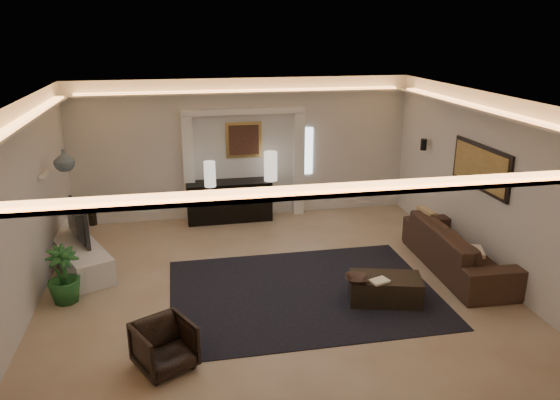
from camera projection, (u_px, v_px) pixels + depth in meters
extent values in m
plane|color=tan|center=(275.00, 289.00, 8.28)|extent=(7.00, 7.00, 0.00)
plane|color=white|center=(274.00, 101.00, 7.38)|extent=(7.00, 7.00, 0.00)
plane|color=silver|center=(244.00, 149.00, 11.10)|extent=(7.00, 0.00, 7.00)
plane|color=silver|center=(349.00, 325.00, 4.57)|extent=(7.00, 0.00, 7.00)
plane|color=silver|center=(20.00, 216.00, 7.19)|extent=(0.00, 7.00, 7.00)
plane|color=silver|center=(491.00, 187.00, 8.47)|extent=(0.00, 7.00, 7.00)
cube|color=silver|center=(274.00, 121.00, 7.47)|extent=(7.00, 7.00, 0.04)
cube|color=white|center=(307.00, 151.00, 11.35)|extent=(0.25, 0.03, 1.00)
cube|color=black|center=(303.00, 292.00, 8.17)|extent=(4.00, 3.00, 0.01)
cube|color=silver|center=(189.00, 169.00, 10.90)|extent=(0.22, 0.20, 2.20)
cube|color=silver|center=(298.00, 164.00, 11.32)|extent=(0.22, 0.20, 2.20)
cube|color=silver|center=(244.00, 111.00, 10.75)|extent=(2.52, 0.20, 0.12)
cube|color=tan|center=(244.00, 140.00, 11.01)|extent=(0.74, 0.04, 0.74)
cube|color=#4C2D1E|center=(244.00, 140.00, 10.98)|extent=(0.62, 0.02, 0.62)
cube|color=black|center=(481.00, 167.00, 8.67)|extent=(0.04, 1.64, 0.74)
cube|color=tan|center=(479.00, 167.00, 8.66)|extent=(0.02, 1.50, 0.62)
cylinder|color=black|center=(424.00, 145.00, 10.43)|extent=(0.12, 0.12, 0.22)
cube|color=silver|center=(45.00, 174.00, 8.44)|extent=(0.10, 0.55, 0.04)
cube|color=black|center=(229.00, 202.00, 11.12)|extent=(1.75, 0.58, 0.87)
cylinder|color=white|center=(210.00, 174.00, 10.58)|extent=(0.30, 0.30, 0.51)
cylinder|color=white|center=(271.00, 168.00, 11.00)|extent=(0.35, 0.35, 0.60)
cube|color=silver|center=(76.00, 252.00, 9.06)|extent=(1.49, 2.37, 0.44)
imported|color=black|center=(72.00, 223.00, 8.86)|extent=(1.09, 0.54, 0.64)
cylinder|color=black|center=(92.00, 214.00, 9.65)|extent=(0.18, 0.18, 0.41)
imported|color=#49525C|center=(64.00, 160.00, 8.54)|extent=(0.39, 0.39, 0.34)
imported|color=#205823|center=(63.00, 275.00, 7.77)|extent=(0.67, 0.67, 0.86)
imported|color=brown|center=(460.00, 249.00, 8.85)|extent=(2.59, 1.09, 0.75)
cube|color=silver|center=(465.00, 250.00, 8.33)|extent=(0.66, 0.60, 0.06)
cube|color=tan|center=(426.00, 221.00, 9.58)|extent=(0.19, 0.46, 0.45)
cube|color=black|center=(385.00, 289.00, 7.85)|extent=(1.14, 0.81, 0.39)
imported|color=#37251D|center=(357.00, 278.00, 7.63)|extent=(0.43, 0.43, 0.08)
cube|color=#FFF2C9|center=(379.00, 280.00, 7.63)|extent=(0.31, 0.27, 0.03)
imported|color=#2F281A|center=(164.00, 346.00, 6.29)|extent=(0.86, 0.86, 0.59)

